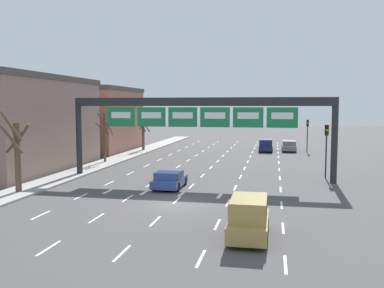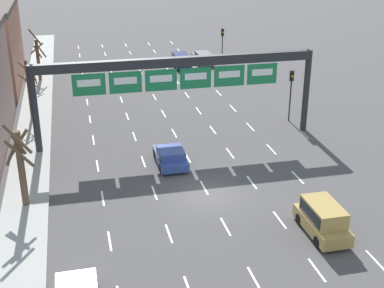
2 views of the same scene
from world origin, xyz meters
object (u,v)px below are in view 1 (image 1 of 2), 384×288
Objects in this scene: car_blue at (169,179)px; tree_bare_second at (105,134)px; suv_gold at (249,216)px; traffic_light_near_gantry at (307,129)px; traffic_light_mid_block at (326,140)px; suv_navy at (266,145)px; tree_bare_third at (17,151)px; sign_gantry at (199,113)px; tree_bare_closest at (143,131)px; car_grey at (289,145)px.

tree_bare_second is (-10.03, 12.18, 2.36)m from car_blue.
car_blue is at bearing 120.64° from suv_gold.
traffic_light_mid_block reaches higher than traffic_light_near_gantry.
suv_navy is 0.79× the size of tree_bare_second.
traffic_light_mid_block is 22.54m from tree_bare_second.
tree_bare_third is (-9.79, -3.99, 2.30)m from car_blue.
tree_bare_third is at bearing -157.81° from car_blue.
traffic_light_near_gantry is at bearing 66.19° from sign_gantry.
tree_bare_closest is (-9.72, 24.60, 2.01)m from car_blue.
traffic_light_mid_block reaches higher than car_grey.
suv_navy is at bearing 8.60° from tree_bare_closest.
traffic_light_mid_block is (5.37, -20.38, 2.31)m from suv_navy.
tree_bare_closest is (-11.19, 20.25, -2.79)m from sign_gantry.
car_grey is 19.65m from tree_bare_closest.
suv_gold is at bearing -97.86° from traffic_light_near_gantry.
traffic_light_near_gantry reaches higher than car_grey.
tree_bare_second is at bearing -140.63° from car_grey.
traffic_light_near_gantry is 0.76× the size of tree_bare_third.
suv_gold is at bearing -65.49° from tree_bare_closest.
traffic_light_mid_block is 0.79× the size of tree_bare_closest.
tree_bare_closest is 28.60m from tree_bare_third.
sign_gantry is at bearing 108.14° from suv_gold.
tree_bare_closest reaches higher than traffic_light_mid_block.
tree_bare_third is at bearing -90.13° from tree_bare_closest.
sign_gantry is 23.69m from suv_navy.
sign_gantry is at bearing -102.41° from suv_navy.
car_blue is 30.32m from traffic_light_near_gantry.
suv_navy is 0.97× the size of traffic_light_near_gantry.
tree_bare_third is (-16.26, 6.93, 1.96)m from suv_gold.
suv_gold is at bearing -59.36° from car_blue.
suv_navy is (-0.01, 37.97, -0.12)m from suv_gold.
car_grey is at bearing 39.37° from tree_bare_second.
car_blue is 10.82m from tree_bare_third.
sign_gantry is 4.87× the size of traffic_light_mid_block.
tree_bare_third is (-21.61, -31.82, -0.06)m from traffic_light_near_gantry.
car_grey is at bearing 20.74° from suv_navy.
tree_bare_second is (-16.49, -14.87, 2.14)m from suv_navy.
sign_gantry is at bearing -34.25° from tree_bare_second.
suv_navy is 22.31m from tree_bare_second.
suv_gold is 0.95× the size of traffic_light_near_gantry.
tree_bare_second is (-21.86, 5.51, -0.17)m from traffic_light_mid_block.
tree_bare_closest reaches higher than tree_bare_third.
sign_gantry reaches higher than car_grey.
tree_bare_second is at bearing -91.40° from tree_bare_closest.
tree_bare_second reaches higher than traffic_light_near_gantry.
car_grey is (3.03, 39.12, -0.28)m from suv_gold.
car_blue is at bearing -68.43° from tree_bare_closest.
suv_navy is 21.20m from traffic_light_mid_block.
suv_gold is at bearing -94.43° from car_grey.
sign_gantry is 5.42× the size of car_blue.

